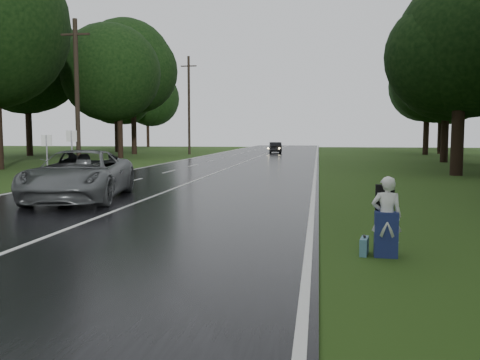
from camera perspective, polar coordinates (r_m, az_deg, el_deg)
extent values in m
plane|color=#254013|center=(11.32, -23.35, -7.04)|extent=(160.00, 160.00, 0.00)
cube|color=black|center=(30.02, -2.59, 0.86)|extent=(12.00, 140.00, 0.04)
cube|color=silver|center=(30.02, -2.59, 0.91)|extent=(0.12, 140.00, 0.01)
imported|color=#505355|center=(18.31, -17.75, 0.55)|extent=(4.01, 6.64, 1.72)
imported|color=black|center=(60.05, 4.02, 3.70)|extent=(1.89, 4.08, 1.29)
imported|color=silver|center=(9.87, 16.32, -4.03)|extent=(0.58, 0.40, 1.54)
cube|color=navy|center=(9.93, 16.27, -5.96)|extent=(0.45, 0.31, 0.86)
cube|color=black|center=(10.05, 16.13, -1.91)|extent=(0.36, 0.20, 0.49)
cube|color=#447186|center=(10.04, 13.94, -7.32)|extent=(0.22, 0.49, 0.33)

